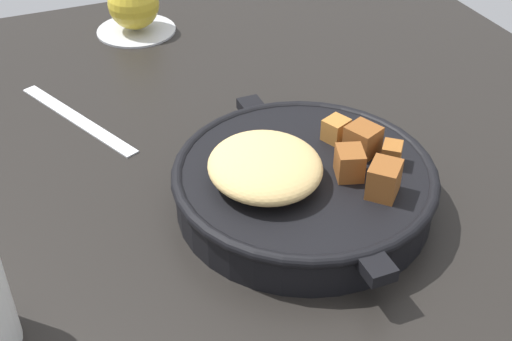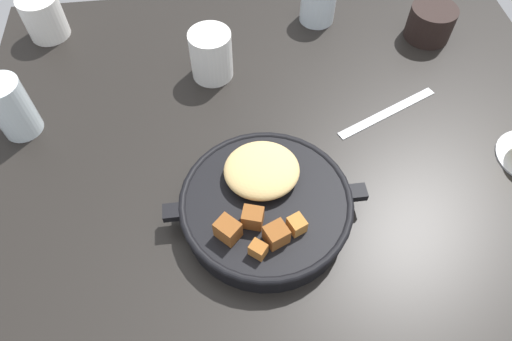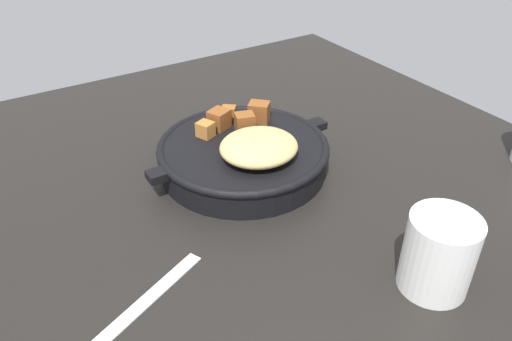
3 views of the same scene
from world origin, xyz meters
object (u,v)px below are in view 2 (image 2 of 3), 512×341
Objects in this scene: cast_iron_skillet at (265,203)px; ceramic_mug_white at (44,17)px; butter_knife at (388,112)px; white_creamer_pitcher at (211,55)px; water_glass_tall at (11,108)px; coffee_mug_dark at (430,23)px; water_glass_short at (318,3)px.

ceramic_mug_white reaches higher than cast_iron_skillet.
butter_knife is 2.27× the size of white_creamer_pitcher.
butter_knife is 1.99× the size of water_glass_tall.
cast_iron_skillet is 1.42× the size of butter_knife.
ceramic_mug_white is (1.36, 24.60, -1.07)cm from water_glass_tall.
water_glass_tall reaches higher than white_creamer_pitcher.
white_creamer_pitcher is 43.42cm from coffee_mug_dark.
ceramic_mug_white reaches higher than butter_knife.
water_glass_short is (16.68, 44.08, 0.86)cm from cast_iron_skillet.
ceramic_mug_white is (-61.06, 28.85, 3.94)cm from butter_knife.
cast_iron_skillet is at bearing -29.05° from water_glass_tall.
cast_iron_skillet is 59.11cm from ceramic_mug_white.
water_glass_tall reaches higher than butter_knife.
water_glass_tall is (-55.16, -22.70, 1.38)cm from water_glass_short.
water_glass_short is at bearing 80.94° from butter_knife.
water_glass_short is at bearing 69.27° from cast_iron_skillet.
cast_iron_skillet is 52.07cm from coffee_mug_dark.
water_glass_tall is at bearing -93.16° from ceramic_mug_white.
ceramic_mug_white is at bearing 172.53° from coffee_mug_dark.
white_creamer_pitcher reaches higher than cast_iron_skillet.
coffee_mug_dark reaches higher than butter_knife.
butter_knife is 67.65cm from ceramic_mug_white.
cast_iron_skillet is at bearing -110.73° from water_glass_short.
white_creamer_pitcher is 26.04cm from water_glass_short.
coffee_mug_dark is (74.54, -9.77, -0.92)cm from ceramic_mug_white.
water_glass_short is 22.18cm from coffee_mug_dark.
water_glass_tall is (-62.42, 4.25, 5.02)cm from butter_knife.
water_glass_short is at bearing -2.02° from ceramic_mug_white.
water_glass_tall is at bearing -168.94° from coffee_mug_dark.
ceramic_mug_white reaches higher than water_glass_short.
water_glass_short is 53.84cm from ceramic_mug_white.
butter_knife is 23.56cm from coffee_mug_dark.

